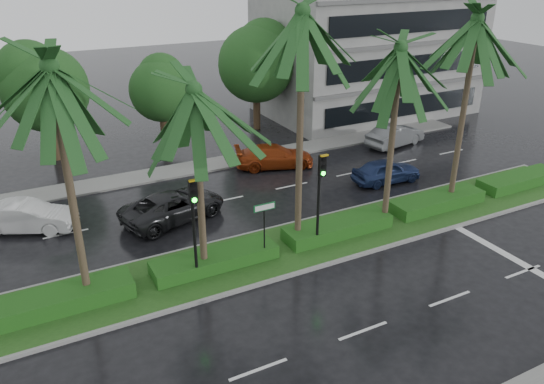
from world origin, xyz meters
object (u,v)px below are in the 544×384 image
car_white (26,217)px  car_grey (395,135)px  car_darkgrey (173,206)px  signal_median_left (194,216)px  car_red (274,156)px  street_sign (264,218)px  car_blue (386,171)px

car_white → car_grey: bearing=-61.4°
car_white → car_darkgrey: bearing=-82.9°
signal_median_left → car_red: size_ratio=0.92×
street_sign → car_grey: bearing=32.5°
street_sign → car_darkgrey: bearing=110.1°
car_darkgrey → car_white: bearing=56.6°
signal_median_left → car_grey: 20.00m
car_white → car_blue: (18.46, -3.12, -0.04)m
signal_median_left → car_blue: bearing=20.0°
street_sign → car_grey: 17.25m
car_red → car_white: bearing=114.8°
car_grey → car_blue: bearing=124.9°
car_red → car_darkgrey: bearing=134.4°
signal_median_left → street_sign: size_ratio=1.68×
car_darkgrey → car_grey: 16.96m
car_blue → car_white: bearing=84.3°
street_sign → car_grey: size_ratio=0.59×
street_sign → car_white: street_sign is taller
street_sign → car_darkgrey: street_sign is taller
signal_median_left → car_white: bearing=124.8°
car_red → car_blue: (4.50, -4.99, -0.01)m
car_red → car_grey: size_ratio=1.06×
signal_median_left → car_white: (-5.46, 7.86, -2.29)m
street_sign → car_red: street_sign is taller
signal_median_left → car_grey: signal_median_left is taller
car_blue → car_grey: car_grey is taller
car_white → street_sign: bearing=-107.5°
street_sign → car_blue: 11.09m
car_darkgrey → street_sign: bearing=-175.6°
car_white → car_darkgrey: car_darkgrey is taller
street_sign → car_white: 11.51m
signal_median_left → car_red: (8.50, 9.73, -2.31)m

